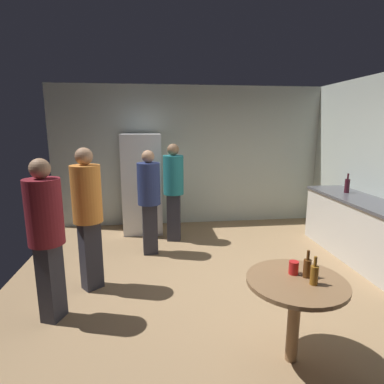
% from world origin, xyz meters
% --- Properties ---
extents(ground_plane, '(5.20, 5.20, 0.10)m').
position_xyz_m(ground_plane, '(0.00, 0.00, -0.05)').
color(ground_plane, '#9E7C56').
extents(wall_back, '(5.32, 0.06, 2.70)m').
position_xyz_m(wall_back, '(0.00, 2.63, 1.35)').
color(wall_back, beige).
rests_on(wall_back, ground_plane).
extents(refrigerator, '(0.70, 0.68, 1.80)m').
position_xyz_m(refrigerator, '(-0.94, 2.20, 0.90)').
color(refrigerator, white).
rests_on(refrigerator, ground_plane).
extents(kitchen_counter, '(0.64, 2.17, 0.90)m').
position_xyz_m(kitchen_counter, '(2.28, 0.54, 0.45)').
color(kitchen_counter, beige).
rests_on(kitchen_counter, ground_plane).
extents(wine_bottle_on_counter, '(0.08, 0.08, 0.31)m').
position_xyz_m(wine_bottle_on_counter, '(2.31, 1.01, 1.02)').
color(wine_bottle_on_counter, '#3F141E').
rests_on(wine_bottle_on_counter, kitchen_counter).
extents(foreground_table, '(0.80, 0.80, 0.73)m').
position_xyz_m(foreground_table, '(0.40, -1.34, 0.63)').
color(foreground_table, olive).
rests_on(foreground_table, ground_plane).
extents(beer_bottle_amber, '(0.06, 0.06, 0.23)m').
position_xyz_m(beer_bottle_amber, '(0.50, -1.43, 0.82)').
color(beer_bottle_amber, '#8C5919').
rests_on(beer_bottle_amber, foreground_table).
extents(beer_bottle_brown, '(0.06, 0.06, 0.23)m').
position_xyz_m(beer_bottle_brown, '(0.50, -1.31, 0.82)').
color(beer_bottle_brown, '#593314').
rests_on(beer_bottle_brown, foreground_table).
extents(plastic_cup_red, '(0.08, 0.08, 0.11)m').
position_xyz_m(plastic_cup_red, '(0.42, -1.24, 0.79)').
color(plastic_cup_red, red).
rests_on(plastic_cup_red, foreground_table).
extents(person_in_teal_shirt, '(0.39, 0.39, 1.66)m').
position_xyz_m(person_in_teal_shirt, '(-0.40, 1.62, 0.97)').
color(person_in_teal_shirt, '#2D2D38').
rests_on(person_in_teal_shirt, ground_plane).
extents(person_in_orange_shirt, '(0.48, 0.48, 1.71)m').
position_xyz_m(person_in_orange_shirt, '(-1.50, 0.11, 1.00)').
color(person_in_orange_shirt, '#2D2D38').
rests_on(person_in_orange_shirt, ground_plane).
extents(person_in_navy_shirt, '(0.37, 0.37, 1.60)m').
position_xyz_m(person_in_navy_shirt, '(-0.80, 1.10, 0.93)').
color(person_in_navy_shirt, '#2D2D38').
rests_on(person_in_navy_shirt, ground_plane).
extents(person_in_maroon_shirt, '(0.44, 0.44, 1.65)m').
position_xyz_m(person_in_maroon_shirt, '(-1.77, -0.49, 0.96)').
color(person_in_maroon_shirt, '#2D2D38').
rests_on(person_in_maroon_shirt, ground_plane).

